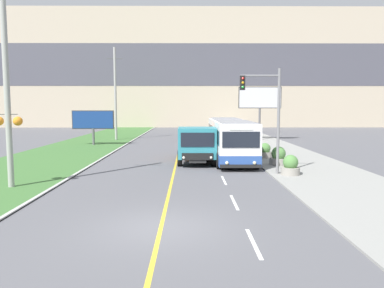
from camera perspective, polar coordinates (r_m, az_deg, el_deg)
ground_plane at (r=12.37m, az=-4.76°, el=-12.57°), size 300.00×300.00×0.00m
lane_marking_centre at (r=14.15m, az=-2.73°, el=-10.19°), size 2.88×140.00×0.01m
apartment_block_background at (r=75.20m, az=-1.14°, el=11.24°), size 80.00×8.04×22.36m
city_bus at (r=28.35m, az=5.74°, el=0.83°), size 2.66×12.60×2.94m
dump_truck at (r=25.59m, az=0.73°, el=-0.14°), size 2.56×6.95×2.52m
car_distant at (r=41.95m, az=0.58°, el=1.31°), size 1.80×4.30×1.45m
utility_pole_near at (r=19.84m, az=-26.46°, el=9.22°), size 1.80×0.44×11.29m
utility_pole_far at (r=45.00m, az=-11.61°, el=7.54°), size 1.80×0.28×10.75m
traffic_light_mast at (r=21.52m, az=11.42°, el=5.42°), size 2.28×0.32×6.01m
billboard_large at (r=44.11m, az=10.31°, el=6.68°), size 4.93×0.24×6.18m
billboard_small at (r=39.16m, az=-14.85°, el=3.46°), size 4.21×0.24×3.52m
planter_round_near at (r=21.71m, az=14.77°, el=-3.27°), size 1.05×1.05×1.12m
planter_round_second at (r=25.20m, az=13.04°, el=-1.92°), size 1.15×1.15×1.21m
planter_round_third at (r=28.66m, az=11.07°, el=-1.08°), size 1.01×1.01×1.09m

